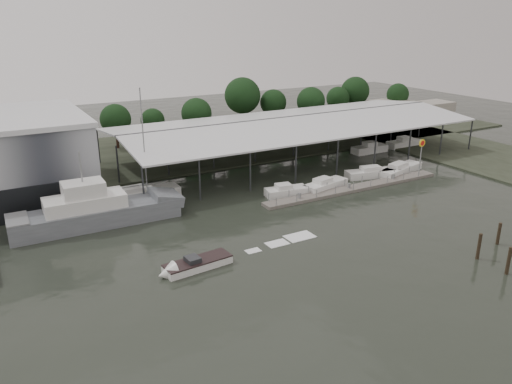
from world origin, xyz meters
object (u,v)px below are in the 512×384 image
shell_fuel_sign (421,150)px  speedboat_underway (192,266)px  white_sailboat (143,194)px  grey_trawler (98,211)px

shell_fuel_sign → speedboat_underway: size_ratio=0.31×
shell_fuel_sign → white_sailboat: bearing=164.5°
shell_fuel_sign → speedboat_underway: bearing=-165.6°
grey_trawler → white_sailboat: bearing=40.6°
grey_trawler → white_sailboat: 8.98m
shell_fuel_sign → grey_trawler: (-44.84, 4.85, -2.35)m
grey_trawler → speedboat_underway: grey_trawler is taller
grey_trawler → white_sailboat: white_sailboat is taller
grey_trawler → speedboat_underway: bearing=-70.6°
white_sailboat → shell_fuel_sign: bearing=-15.7°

